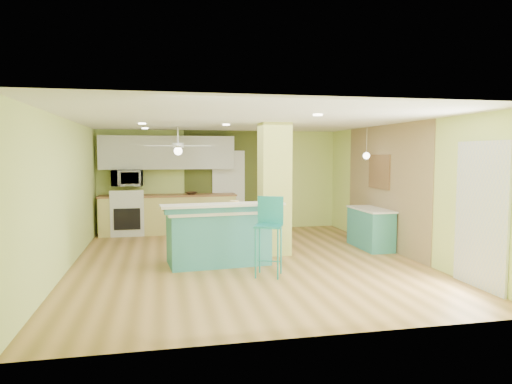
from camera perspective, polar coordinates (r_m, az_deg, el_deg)
floor at (r=8.29m, az=-1.29°, el=-8.63°), size 6.00×7.00×0.01m
ceiling at (r=8.08m, az=-1.32°, el=8.95°), size 6.00×7.00×0.01m
wall_back at (r=11.54m, az=-4.47°, el=1.45°), size 6.00×0.01×2.50m
wall_front at (r=4.70m, az=6.51°, el=-3.39°), size 6.00×0.01×2.50m
wall_left at (r=8.10m, az=-22.69°, el=-0.31°), size 0.01×7.00×2.50m
wall_right at (r=9.12m, az=17.60°, el=0.36°), size 0.01×7.00×2.50m
wood_panel at (r=9.64m, az=15.76°, el=0.63°), size 0.02×3.40×2.50m
olive_accent at (r=11.55m, az=-3.48°, el=1.46°), size 2.20×0.02×2.50m
interior_door at (r=11.54m, az=-3.45°, el=0.21°), size 0.82×0.05×2.00m
french_door at (r=7.22m, az=26.30°, el=-2.61°), size 0.04×1.08×2.10m
column at (r=8.71m, az=2.31°, el=0.39°), size 0.55×0.55×2.50m
kitchen_run at (r=11.22m, az=-10.85°, el=-2.71°), size 3.25×0.63×0.94m
stove at (r=11.24m, az=-15.70°, el=-2.85°), size 0.76×0.66×1.08m
upper_cabinets at (r=11.25m, az=-10.98°, el=4.86°), size 3.20×0.34×0.80m
microwave at (r=11.17m, az=-15.80°, el=1.69°), size 0.70×0.48×0.39m
ceiling_fan at (r=9.93m, az=-9.72°, el=5.64°), size 1.41×1.41×0.61m
pendant_lamp at (r=9.60m, az=13.64°, el=4.45°), size 0.14×0.14×0.69m
wall_decor at (r=9.79m, az=15.14°, el=2.47°), size 0.03×0.90×0.70m
peninsula at (r=8.01m, az=-4.72°, el=-5.37°), size 2.08×1.26×1.10m
bar_stool at (r=7.20m, az=1.69°, el=-3.88°), size 0.54×0.54×1.25m
side_counter at (r=9.61m, az=14.11°, el=-4.40°), size 0.54×1.26×0.81m
fruit_bowl at (r=11.11m, az=-8.08°, el=-0.14°), size 0.35×0.35×0.07m
canister at (r=7.87m, az=-2.71°, el=-1.66°), size 0.16×0.16×0.16m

